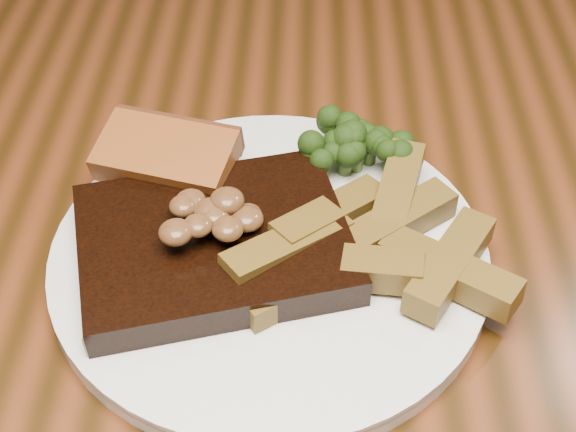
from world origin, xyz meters
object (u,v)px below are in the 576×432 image
garlic_bread (169,175)px  plate (270,258)px  chair_far (422,55)px  steak (214,245)px  potato_wedges (374,260)px  dining_table (281,342)px

garlic_bread → plate: bearing=-25.4°
chair_far → garlic_bread: chair_far is taller
plate → steak: 0.04m
steak → potato_wedges: 0.11m
steak → potato_wedges: steak is taller
chair_far → steak: size_ratio=4.74×
dining_table → steak: 0.13m
dining_table → potato_wedges: bearing=-14.3°
plate → steak: bearing=-169.0°
chair_far → steak: chair_far is taller
chair_far → potato_wedges: bearing=61.3°
potato_wedges → chair_far: bearing=79.5°
plate → garlic_bread: (-0.08, 0.07, 0.02)m
dining_table → plate: 0.10m
chair_far → garlic_bread: (-0.29, -0.64, 0.30)m
dining_table → potato_wedges: (0.06, -0.02, 0.12)m
plate → potato_wedges: 0.08m
steak → garlic_bread: (-0.04, 0.08, -0.00)m
plate → garlic_bread: garlic_bread is taller
plate → steak: steak is taller
potato_wedges → garlic_bread: bearing=150.9°
steak → potato_wedges: size_ratio=1.46×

